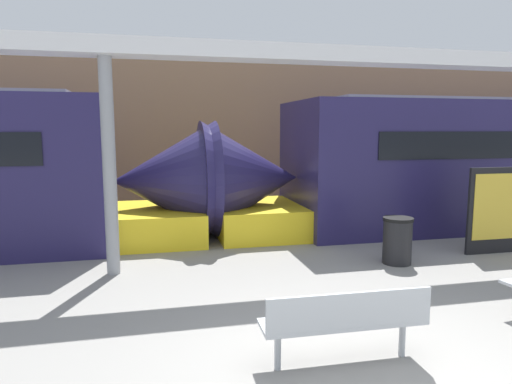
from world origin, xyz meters
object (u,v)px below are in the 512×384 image
at_px(poster_board, 496,210).
at_px(bench_near, 346,319).
at_px(trash_bin, 397,240).
at_px(support_column_near, 109,168).

bearing_deg(poster_board, bench_near, -143.96).
bearing_deg(bench_near, trash_bin, 53.79).
relative_size(trash_bin, support_column_near, 0.24).
bearing_deg(bench_near, support_column_near, 125.59).
xyz_separation_m(bench_near, trash_bin, (2.44, 3.20, -0.09)).
distance_m(trash_bin, poster_board, 2.30).
bearing_deg(support_column_near, bench_near, -55.50).
bearing_deg(poster_board, trash_bin, -174.73).
xyz_separation_m(poster_board, support_column_near, (-7.26, 0.34, 0.94)).
xyz_separation_m(trash_bin, poster_board, (2.25, 0.21, 0.43)).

